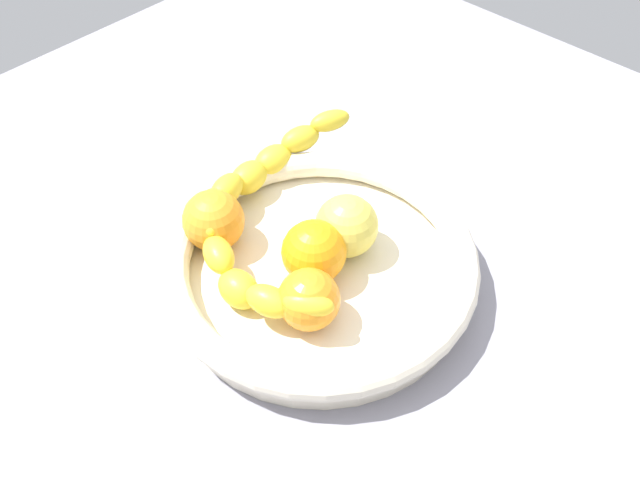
{
  "coord_description": "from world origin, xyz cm",
  "views": [
    {
      "loc": [
        -31.12,
        33.1,
        58.44
      ],
      "look_at": [
        0.0,
        0.0,
        8.06
      ],
      "focal_mm": 37.93,
      "sensor_mm": 36.0,
      "label": 1
    }
  ],
  "objects": [
    {
      "name": "banana_draped_left",
      "position": [
        2.86,
        7.54,
        8.07
      ],
      "size": [
        20.08,
        7.51,
        5.52
      ],
      "color": "yellow",
      "rests_on": "fruit_bowl"
    },
    {
      "name": "orange_front",
      "position": [
        0.22,
        0.9,
        8.35
      ],
      "size": [
        6.57,
        6.57,
        6.57
      ],
      "primitive_type": "sphere",
      "color": "orange",
      "rests_on": "fruit_bowl"
    },
    {
      "name": "fruit_bowl",
      "position": [
        0.0,
        0.0,
        5.58
      ],
      "size": [
        32.49,
        32.49,
        5.0
      ],
      "color": "beige",
      "rests_on": "kitchen_counter"
    },
    {
      "name": "orange_mid_right",
      "position": [
        10.65,
        4.85,
        8.33
      ],
      "size": [
        6.53,
        6.53,
        6.53
      ],
      "primitive_type": "sphere",
      "color": "orange",
      "rests_on": "fruit_bowl"
    },
    {
      "name": "kitchen_counter",
      "position": [
        0.0,
        0.0,
        1.5
      ],
      "size": [
        120.0,
        120.0,
        3.0
      ],
      "primitive_type": "cube",
      "color": "gray",
      "rests_on": "ground"
    },
    {
      "name": "apple_yellow",
      "position": [
        0.2,
        -3.99,
        8.39
      ],
      "size": [
        6.65,
        6.65,
        6.65
      ],
      "primitive_type": "sphere",
      "color": "#D8C94D",
      "rests_on": "fruit_bowl"
    },
    {
      "name": "banana_draped_right",
      "position": [
        12.99,
        -4.74,
        8.43
      ],
      "size": [
        6.28,
        24.63,
        5.31
      ],
      "color": "yellow",
      "rests_on": "fruit_bowl"
    },
    {
      "name": "orange_mid_left",
      "position": [
        -3.63,
        5.4,
        8.1
      ],
      "size": [
        6.07,
        6.07,
        6.07
      ],
      "primitive_type": "sphere",
      "color": "orange",
      "rests_on": "fruit_bowl"
    }
  ]
}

